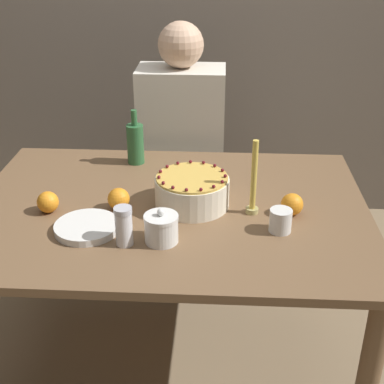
{
  "coord_description": "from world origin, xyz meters",
  "views": [
    {
      "loc": [
        0.18,
        -1.67,
        1.64
      ],
      "look_at": [
        0.08,
        0.01,
        0.78
      ],
      "focal_mm": 50.0,
      "sensor_mm": 36.0,
      "label": 1
    }
  ],
  "objects_px": {
    "sugar_shaker": "(124,226)",
    "person_man_blue_shirt": "(182,170)",
    "sugar_bowl": "(161,228)",
    "cake": "(192,191)",
    "candle": "(253,184)",
    "bottle": "(135,143)"
  },
  "relations": [
    {
      "from": "sugar_shaker",
      "to": "person_man_blue_shirt",
      "type": "distance_m",
      "value": 1.0
    },
    {
      "from": "cake",
      "to": "candle",
      "type": "distance_m",
      "value": 0.22
    },
    {
      "from": "cake",
      "to": "sugar_bowl",
      "type": "bearing_deg",
      "value": -108.57
    },
    {
      "from": "sugar_shaker",
      "to": "candle",
      "type": "xyz_separation_m",
      "value": [
        0.41,
        0.23,
        0.04
      ]
    },
    {
      "from": "cake",
      "to": "bottle",
      "type": "xyz_separation_m",
      "value": [
        -0.26,
        0.37,
        0.03
      ]
    },
    {
      "from": "cake",
      "to": "person_man_blue_shirt",
      "type": "distance_m",
      "value": 0.74
    },
    {
      "from": "sugar_bowl",
      "to": "bottle",
      "type": "relative_size",
      "value": 0.51
    },
    {
      "from": "sugar_shaker",
      "to": "candle",
      "type": "distance_m",
      "value": 0.47
    },
    {
      "from": "candle",
      "to": "bottle",
      "type": "height_order",
      "value": "candle"
    },
    {
      "from": "sugar_bowl",
      "to": "candle",
      "type": "relative_size",
      "value": 0.43
    },
    {
      "from": "sugar_shaker",
      "to": "bottle",
      "type": "relative_size",
      "value": 0.57
    },
    {
      "from": "sugar_bowl",
      "to": "bottle",
      "type": "xyz_separation_m",
      "value": [
        -0.17,
        0.61,
        0.04
      ]
    },
    {
      "from": "cake",
      "to": "candle",
      "type": "xyz_separation_m",
      "value": [
        0.21,
        -0.04,
        0.05
      ]
    },
    {
      "from": "cake",
      "to": "candle",
      "type": "bearing_deg",
      "value": -11.4
    },
    {
      "from": "cake",
      "to": "person_man_blue_shirt",
      "type": "relative_size",
      "value": 0.21
    },
    {
      "from": "cake",
      "to": "sugar_bowl",
      "type": "height_order",
      "value": "cake"
    },
    {
      "from": "bottle",
      "to": "sugar_bowl",
      "type": "bearing_deg",
      "value": -74.17
    },
    {
      "from": "sugar_bowl",
      "to": "sugar_shaker",
      "type": "height_order",
      "value": "sugar_shaker"
    },
    {
      "from": "cake",
      "to": "candle",
      "type": "height_order",
      "value": "candle"
    },
    {
      "from": "cake",
      "to": "candle",
      "type": "relative_size",
      "value": 0.98
    },
    {
      "from": "sugar_bowl",
      "to": "cake",
      "type": "bearing_deg",
      "value": 71.43
    },
    {
      "from": "sugar_shaker",
      "to": "sugar_bowl",
      "type": "bearing_deg",
      "value": 11.48
    }
  ]
}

